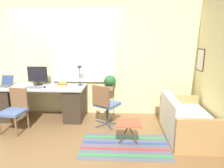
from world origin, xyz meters
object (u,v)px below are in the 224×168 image
Objects in this scene: desk_chair_wooden at (15,109)px; couch_loveseat at (186,122)px; monitor at (38,76)px; office_chair_swivel at (105,104)px; keyboard at (34,87)px; laptop at (6,84)px; mouse at (45,87)px; potted_plant at (110,82)px; book_stack at (62,85)px; folding_stool at (129,124)px; plant_stand at (110,94)px; desk_lamp at (80,71)px.

desk_chair_wooden reaches higher than couch_loveseat.
monitor reaches higher than office_chair_swivel.
keyboard is 3.26m from couch_loveseat.
laptop is 0.98m from mouse.
office_chair_swivel is 1.63m from couch_loveseat.
potted_plant is at bearing 14.64° from keyboard.
monitor is at bearing 87.04° from desk_chair_wooden.
book_stack reaches higher than folding_stool.
book_stack is at bearing -3.46° from laptop.
laptop is 0.74m from monitor.
mouse is 0.17× the size of folding_stool.
book_stack is 0.34× the size of plant_stand.
potted_plant is (1.04, 0.37, 0.00)m from book_stack.
monitor is 1.69m from potted_plant.
desk_lamp is (1.69, 0.14, 0.29)m from laptop.
office_chair_swivel is (0.97, -0.26, -0.34)m from book_stack.
book_stack is (0.64, -0.22, -0.16)m from monitor.
keyboard is 0.75× the size of desk_lamp.
desk_lamp is at bearing 131.28° from folding_stool.
folding_stool is at bearing -30.86° from monitor.
office_chair_swivel is 0.65× the size of couch_loveseat.
folding_stool is (0.47, -0.76, -0.11)m from office_chair_swivel.
couch_loveseat reaches higher than folding_stool.
couch_loveseat is (1.57, -0.38, -0.22)m from office_chair_swivel.
office_chair_swivel reaches higher than couch_loveseat.
office_chair_swivel is at bearing -95.73° from potted_plant.
couch_loveseat is 2.24× the size of plant_stand.
laptop is 2.37m from office_chair_swivel.
monitor is 1.75m from office_chair_swivel.
folding_stool is (0.40, -1.39, -0.45)m from potted_plant.
potted_plant is at bearing -64.60° from office_chair_swivel.
book_stack reaches higher than desk_chair_wooden.
laptop is 1.72m from desk_lamp.
keyboard is at bearing -11.75° from laptop.
desk_chair_wooden is 2.37× the size of potted_plant.
potted_plant reaches higher than plant_stand.
monitor is 1.06× the size of folding_stool.
monitor is at bearing 161.20° from book_stack.
desk_lamp is 2.50m from couch_loveseat.
couch_loveseat is at bearing -14.07° from book_stack.
laptop is 0.22× the size of couch_loveseat.
book_stack is 0.59× the size of potted_plant.
folding_stool is (0.40, -1.39, -0.14)m from plant_stand.
desk_chair_wooden is (-0.19, -0.51, -0.32)m from keyboard.
book_stack is at bearing 44.89° from desk_chair_wooden.
laptop is at bearing 158.34° from folding_stool.
desk_lamp is at bearing 0.02° from monitor.
book_stack is at bearing 16.10° from office_chair_swivel.
keyboard is (0.72, -0.15, -0.04)m from laptop.
desk_lamp reaches higher than monitor.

